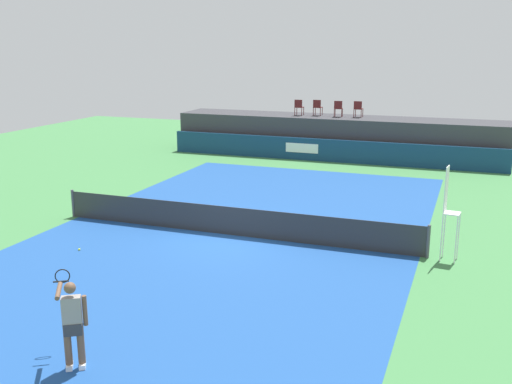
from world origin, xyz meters
TOP-DOWN VIEW (x-y plane):
  - ground_plane at (0.00, 3.00)m, footprint 48.00×48.00m
  - court_inner at (0.00, 0.00)m, footprint 12.00×22.00m
  - sponsor_wall at (-0.01, 13.50)m, footprint 18.00×0.22m
  - spectator_platform at (0.00, 15.30)m, footprint 18.00×2.80m
  - spectator_chair_far_left at (-2.17, 15.08)m, footprint 0.44×0.44m
  - spectator_chair_left at (-1.17, 15.36)m, footprint 0.45×0.45m
  - spectator_chair_center at (0.06, 15.14)m, footprint 0.48×0.48m
  - spectator_chair_right at (1.12, 15.34)m, footprint 0.45×0.45m
  - umpire_chair at (6.68, 0.01)m, footprint 0.49×0.49m
  - tennis_net at (0.00, 0.00)m, footprint 12.40×0.02m
  - net_post_near at (-6.20, 0.00)m, footprint 0.10×0.10m
  - net_post_far at (6.20, 0.00)m, footprint 0.10×0.10m
  - tennis_player at (0.34, -8.69)m, footprint 1.11×1.00m
  - tennis_ball at (-3.75, -3.02)m, footprint 0.07×0.07m

SIDE VIEW (x-z plane):
  - ground_plane at x=0.00m, z-range 0.00..0.00m
  - court_inner at x=0.00m, z-range 0.00..0.00m
  - tennis_ball at x=-3.75m, z-range 0.00..0.07m
  - tennis_net at x=0.00m, z-range 0.00..0.95m
  - net_post_near at x=-6.20m, z-range 0.00..1.00m
  - net_post_far at x=6.20m, z-range 0.00..1.00m
  - sponsor_wall at x=-0.01m, z-range 0.00..1.20m
  - tennis_player at x=0.34m, z-range 0.07..1.84m
  - spectator_platform at x=0.00m, z-range 0.00..2.20m
  - umpire_chair at x=6.68m, z-range 0.21..2.97m
  - spectator_chair_far_left at x=-2.17m, z-range 2.25..3.14m
  - spectator_chair_left at x=-1.17m, z-range 2.25..3.14m
  - spectator_chair_center at x=0.06m, z-range 2.25..3.14m
  - spectator_chair_right at x=1.12m, z-range 2.25..3.14m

